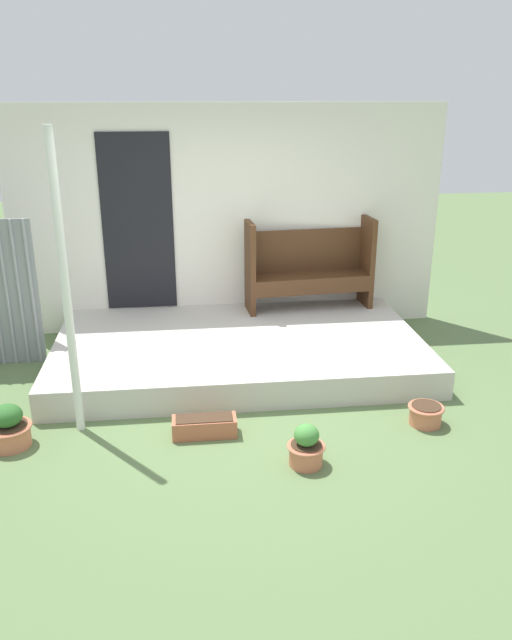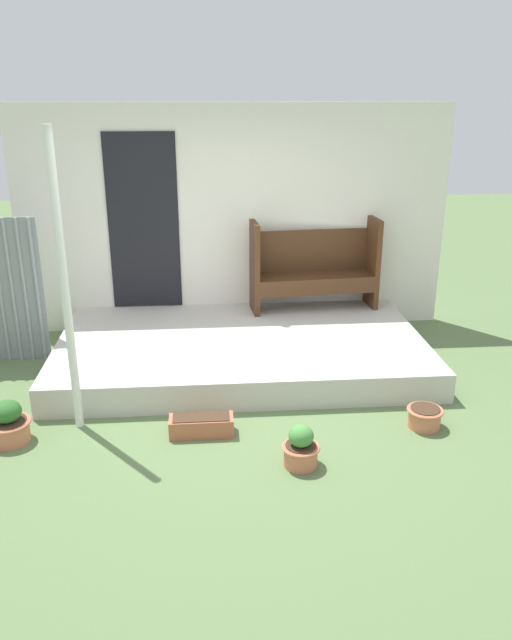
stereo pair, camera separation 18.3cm
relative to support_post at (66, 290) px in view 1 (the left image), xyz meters
The scene contains 9 objects.
ground_plane 1.85m from the support_post, ahead, with size 24.00×24.00×0.00m, color #5B7547.
porch_slab 2.20m from the support_post, 39.73° to the left, with size 3.79×2.20×0.29m.
house_wall 2.74m from the support_post, 58.74° to the left, with size 4.99×0.08×2.60m.
support_post is the anchor object (origin of this frame).
bench 3.21m from the support_post, 41.66° to the left, with size 1.49×0.52×1.05m.
flower_pot_left 1.22m from the support_post, 157.55° to the right, with size 0.36×0.36×0.37m.
flower_pot_middle 2.24m from the support_post, 22.76° to the right, with size 0.30×0.30×0.34m.
flower_pot_right 3.17m from the support_post, ahead, with size 0.31×0.31×0.18m.
planter_box_rect 1.58m from the support_post, 12.28° to the right, with size 0.53×0.20×0.17m.
Camera 1 is at (-0.42, -4.93, 2.71)m, focal length 35.00 mm.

